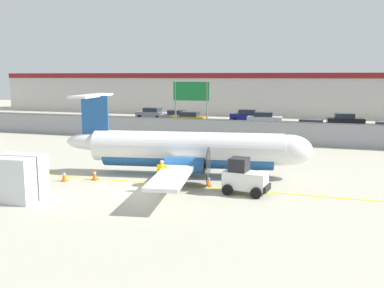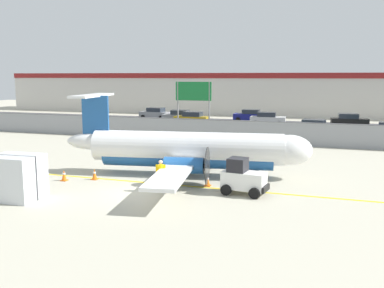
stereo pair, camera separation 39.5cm
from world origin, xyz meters
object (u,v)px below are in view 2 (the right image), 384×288
at_px(traffic_cone_far_right, 64,175).
at_px(parked_car_0, 155,113).
at_px(traffic_cone_near_right, 180,172).
at_px(parked_car_1, 179,116).
at_px(cargo_container, 16,177).
at_px(parked_car_2, 192,118).
at_px(commuter_airplane, 191,150).
at_px(baggage_tug, 243,178).
at_px(parked_car_3, 250,116).
at_px(traffic_cone_near_left, 208,180).
at_px(parked_car_6, 349,120).
at_px(parked_car_4, 268,119).
at_px(traffic_cone_far_left, 95,174).
at_px(highway_sign, 193,96).
at_px(ground_crew_worker, 161,174).
at_px(parked_car_5, 312,127).

relative_size(traffic_cone_far_right, parked_car_0, 0.15).
bearing_deg(traffic_cone_near_right, parked_car_1, 110.03).
relative_size(cargo_container, parked_car_2, 0.59).
height_order(commuter_airplane, parked_car_1, commuter_airplane).
distance_m(baggage_tug, parked_car_3, 34.98).
distance_m(cargo_container, traffic_cone_near_left, 9.96).
bearing_deg(commuter_airplane, parked_car_6, 62.13).
bearing_deg(parked_car_6, parked_car_1, 179.06).
bearing_deg(parked_car_4, cargo_container, -104.67).
bearing_deg(parked_car_6, traffic_cone_far_left, -119.96).
relative_size(baggage_tug, highway_sign, 0.44).
relative_size(ground_crew_worker, parked_car_0, 0.39).
height_order(traffic_cone_near_left, highway_sign, highway_sign).
distance_m(traffic_cone_near_left, parked_car_6, 32.03).
xyz_separation_m(cargo_container, highway_sign, (1.95, 22.51, 3.04)).
height_order(parked_car_0, parked_car_4, same).
distance_m(parked_car_1, parked_car_5, 18.43).
bearing_deg(highway_sign, traffic_cone_far_left, -91.11).
distance_m(parked_car_3, parked_car_4, 4.46).
bearing_deg(traffic_cone_far_left, parked_car_0, 107.18).
bearing_deg(parked_car_4, traffic_cone_far_right, -105.98).
bearing_deg(parked_car_6, commuter_airplane, -113.55).
xyz_separation_m(baggage_tug, ground_crew_worker, (-4.21, -0.89, 0.10)).
relative_size(ground_crew_worker, traffic_cone_far_left, 2.66).
relative_size(traffic_cone_near_left, parked_car_2, 0.15).
bearing_deg(parked_car_1, traffic_cone_far_left, 92.87).
xyz_separation_m(parked_car_3, parked_car_5, (8.44, -10.93, 0.00)).
xyz_separation_m(traffic_cone_near_right, parked_car_2, (-7.79, 25.97, 0.58)).
distance_m(baggage_tug, highway_sign, 20.35).
xyz_separation_m(cargo_container, parked_car_1, (-4.07, 35.02, -0.21)).
height_order(traffic_cone_far_right, parked_car_5, parked_car_5).
distance_m(commuter_airplane, ground_crew_worker, 4.10).
distance_m(parked_car_0, parked_car_4, 16.11).
bearing_deg(parked_car_2, commuter_airplane, 108.83).
distance_m(ground_crew_worker, parked_car_1, 33.21).
bearing_deg(parked_car_4, ground_crew_worker, -94.72).
height_order(traffic_cone_far_left, parked_car_0, parked_car_0).
bearing_deg(traffic_cone_near_left, commuter_airplane, 127.65).
xyz_separation_m(parked_car_1, highway_sign, (6.02, -12.50, 3.24)).
xyz_separation_m(traffic_cone_near_left, highway_sign, (-6.42, 17.16, 3.83)).
distance_m(cargo_container, parked_car_5, 30.74).
xyz_separation_m(commuter_airplane, parked_car_4, (0.60, 27.85, -0.71)).
xyz_separation_m(commuter_airplane, parked_car_2, (-8.35, 25.45, -0.71)).
xyz_separation_m(traffic_cone_far_right, parked_car_2, (-1.70, 29.04, 0.58)).
distance_m(parked_car_1, highway_sign, 14.25).
xyz_separation_m(parked_car_0, parked_car_6, (25.30, -1.52, 0.00)).
height_order(parked_car_0, parked_car_3, same).
relative_size(cargo_container, parked_car_0, 0.57).
distance_m(baggage_tug, parked_car_2, 31.08).
xyz_separation_m(ground_crew_worker, traffic_cone_far_left, (-4.74, 1.24, -0.64)).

